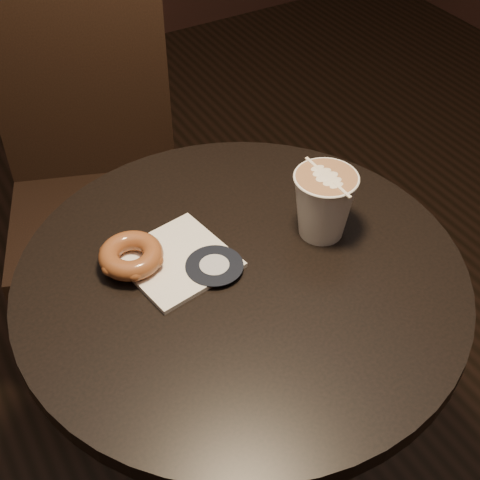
{
  "coord_description": "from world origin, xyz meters",
  "views": [
    {
      "loc": [
        -0.36,
        -0.62,
        1.48
      ],
      "look_at": [
        0.01,
        0.03,
        0.79
      ],
      "focal_mm": 50.0,
      "sensor_mm": 36.0,
      "label": 1
    }
  ],
  "objects_px": {
    "chair": "(91,160)",
    "cafe_table": "(241,352)",
    "pastry_bag": "(177,260)",
    "latte_cup": "(323,205)",
    "doughnut": "(131,256)"
  },
  "relations": [
    {
      "from": "chair",
      "to": "cafe_table",
      "type": "bearing_deg",
      "value": -67.33
    },
    {
      "from": "cafe_table",
      "to": "pastry_bag",
      "type": "bearing_deg",
      "value": 138.32
    },
    {
      "from": "cafe_table",
      "to": "latte_cup",
      "type": "xyz_separation_m",
      "value": [
        0.16,
        0.01,
        0.26
      ]
    },
    {
      "from": "cafe_table",
      "to": "chair",
      "type": "bearing_deg",
      "value": 92.48
    },
    {
      "from": "cafe_table",
      "to": "doughnut",
      "type": "bearing_deg",
      "value": 146.36
    },
    {
      "from": "doughnut",
      "to": "cafe_table",
      "type": "bearing_deg",
      "value": -33.64
    },
    {
      "from": "latte_cup",
      "to": "doughnut",
      "type": "bearing_deg",
      "value": 165.12
    },
    {
      "from": "chair",
      "to": "latte_cup",
      "type": "relative_size",
      "value": 8.92
    },
    {
      "from": "cafe_table",
      "to": "latte_cup",
      "type": "relative_size",
      "value": 6.62
    },
    {
      "from": "pastry_bag",
      "to": "doughnut",
      "type": "xyz_separation_m",
      "value": [
        -0.06,
        0.03,
        0.02
      ]
    },
    {
      "from": "doughnut",
      "to": "latte_cup",
      "type": "xyz_separation_m",
      "value": [
        0.3,
        -0.08,
        0.03
      ]
    },
    {
      "from": "chair",
      "to": "latte_cup",
      "type": "height_order",
      "value": "chair"
    },
    {
      "from": "pastry_bag",
      "to": "cafe_table",
      "type": "bearing_deg",
      "value": -51.09
    },
    {
      "from": "chair",
      "to": "doughnut",
      "type": "bearing_deg",
      "value": -81.2
    },
    {
      "from": "chair",
      "to": "doughnut",
      "type": "distance_m",
      "value": 0.61
    }
  ]
}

